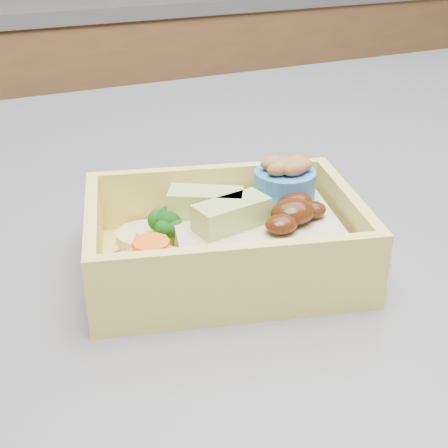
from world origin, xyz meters
name	(u,v)px	position (x,y,z in m)	size (l,w,h in m)	color
back_cabinets	(13,11)	(0.00, 1.23, 0.89)	(3.20, 0.62, 2.30)	brown
bento_box	(232,237)	(-0.07, -0.12, 0.94)	(0.18, 0.15, 0.06)	#DDC85B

